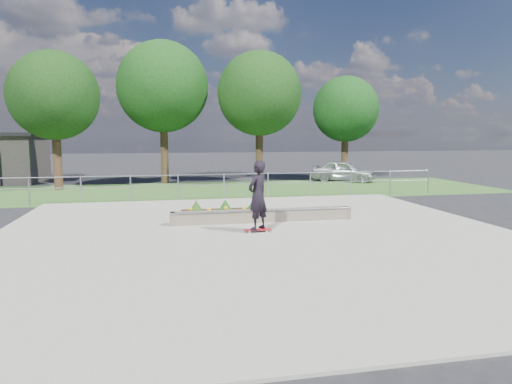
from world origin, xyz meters
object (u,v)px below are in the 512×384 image
(grind_ledge, at_px, (263,216))
(planter_bed, at_px, (226,213))
(parked_car, at_px, (344,171))
(skateboarder, at_px, (258,196))

(grind_ledge, bearing_deg, planter_bed, 139.49)
(parked_car, bearing_deg, planter_bed, 173.47)
(skateboarder, bearing_deg, grind_ledge, 72.05)
(planter_bed, bearing_deg, skateboarder, -76.51)
(skateboarder, bearing_deg, planter_bed, 103.49)
(planter_bed, xyz_separation_m, skateboarder, (0.59, -2.45, 0.89))
(planter_bed, distance_m, parked_car, 14.13)
(planter_bed, distance_m, skateboarder, 2.68)
(grind_ledge, relative_size, skateboarder, 2.88)
(planter_bed, bearing_deg, grind_ledge, -40.51)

